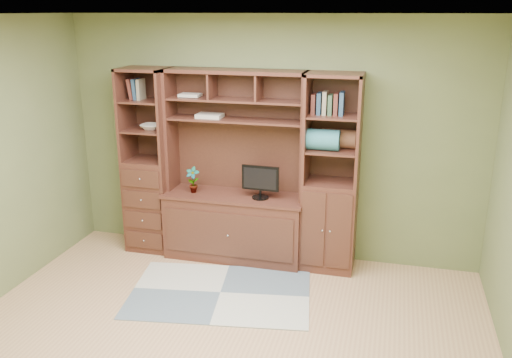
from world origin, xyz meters
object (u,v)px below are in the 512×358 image
(center_hutch, at_px, (234,168))
(monitor, at_px, (260,176))
(left_tower, at_px, (149,161))
(right_tower, at_px, (331,174))

(center_hutch, bearing_deg, monitor, -6.69)
(left_tower, height_order, right_tower, same)
(center_hutch, height_order, left_tower, same)
(left_tower, bearing_deg, right_tower, 0.00)
(right_tower, bearing_deg, monitor, -174.11)
(right_tower, height_order, monitor, right_tower)
(center_hutch, height_order, right_tower, same)
(left_tower, relative_size, monitor, 4.20)
(monitor, bearing_deg, right_tower, 8.24)
(center_hutch, bearing_deg, right_tower, 2.23)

